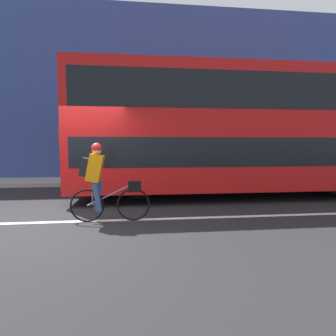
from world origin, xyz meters
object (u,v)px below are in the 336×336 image
object	(u,v)px
cyclist_on_bike	(101,180)
trash_bin	(240,167)
bus	(243,128)
street_sign_post	(219,143)

from	to	relation	value
cyclist_on_bike	trash_bin	size ratio (longest dim) A/B	1.68
bus	street_sign_post	world-z (taller)	bus
trash_bin	street_sign_post	world-z (taller)	street_sign_post
cyclist_on_bike	street_sign_post	size ratio (longest dim) A/B	0.60
cyclist_on_bike	trash_bin	world-z (taller)	cyclist_on_bike
bus	trash_bin	xyz separation A→B (m)	(1.23, 3.26, -1.46)
cyclist_on_bike	street_sign_post	distance (m)	7.02
cyclist_on_bike	trash_bin	bearing A→B (deg)	47.61
bus	cyclist_on_bike	xyz separation A→B (m)	(-3.89, -2.35, -1.21)
bus	street_sign_post	size ratio (longest dim) A/B	3.74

